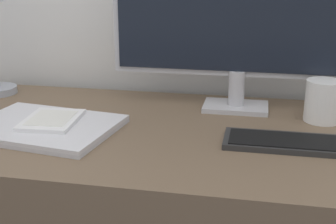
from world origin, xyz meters
The scene contains 5 objects.
monitor centered at (0.03, 0.39, 0.99)m, with size 0.65×0.11×0.50m.
keyboard centered at (0.19, 0.15, 0.72)m, with size 0.33×0.11×0.01m.
laptop centered at (-0.39, 0.14, 0.72)m, with size 0.35×0.28×0.02m.
ereader centered at (-0.37, 0.15, 0.74)m, with size 0.13×0.16×0.01m.
coffee_mug centered at (0.25, 0.33, 0.76)m, with size 0.12×0.09×0.10m.
Camera 1 is at (0.09, -0.79, 1.09)m, focal length 50.00 mm.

